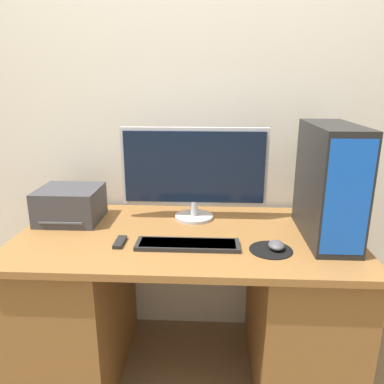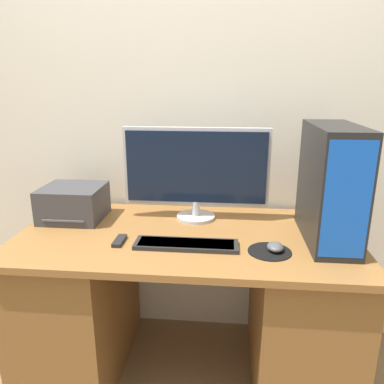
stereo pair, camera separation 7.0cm
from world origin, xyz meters
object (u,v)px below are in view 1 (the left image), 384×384
Objects in this scene: keyboard at (188,244)px; remote_control at (120,242)px; mouse at (276,245)px; printer at (70,205)px; computer_tower at (329,183)px; monitor at (194,170)px.

keyboard is 0.29m from remote_control.
printer is (-0.96, 0.29, 0.06)m from mouse.
computer_tower is 1.69× the size of printer.
remote_control is (-0.88, -0.12, -0.24)m from computer_tower.
printer is (-0.61, -0.06, -0.17)m from monitor.
monitor is 0.42m from keyboard.
remote_control is at bearing 177.71° from mouse.
computer_tower is (0.58, -0.21, -0.00)m from monitor.
computer_tower reaches higher than mouse.
monitor reaches higher than mouse.
printer reaches higher than remote_control.
monitor is 0.63m from printer.
computer_tower is 0.92m from remote_control.
keyboard is 0.66m from printer.
printer reaches higher than keyboard.
keyboard is at bearing 178.01° from mouse.
mouse is 0.17× the size of computer_tower.
monitor is at bearing 5.93° from printer.
mouse is (0.36, -0.01, 0.01)m from keyboard.
keyboard is (-0.01, -0.34, -0.24)m from monitor.
remote_control is (0.31, -0.27, -0.07)m from printer.
monitor is 8.56× the size of mouse.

